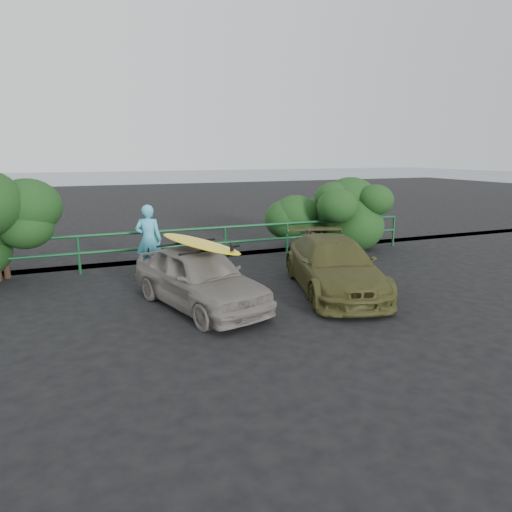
{
  "coord_description": "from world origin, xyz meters",
  "views": [
    {
      "loc": [
        -3.01,
        -7.45,
        3.1
      ],
      "look_at": [
        0.54,
        1.44,
        0.94
      ],
      "focal_mm": 32.0,
      "sensor_mm": 36.0,
      "label": 1
    }
  ],
  "objects": [
    {
      "name": "guardrail",
      "position": [
        0.0,
        5.0,
        0.52
      ],
      "size": [
        14.0,
        0.08,
        1.04
      ],
      "primitive_type": null,
      "color": "#134524",
      "rests_on": "ground"
    },
    {
      "name": "olive_vehicle",
      "position": [
        2.38,
        1.26,
        0.6
      ],
      "size": [
        2.73,
        4.45,
        1.21
      ],
      "primitive_type": "imported",
      "rotation": [
        0.0,
        0.0,
        -0.27
      ],
      "color": "#43441E",
      "rests_on": "ground"
    },
    {
      "name": "ground",
      "position": [
        0.0,
        0.0,
        0.0
      ],
      "size": [
        80.0,
        80.0,
        0.0
      ],
      "primitive_type": "plane",
      "color": "black"
    },
    {
      "name": "man",
      "position": [
        -1.29,
        4.31,
        0.91
      ],
      "size": [
        0.77,
        0.63,
        1.83
      ],
      "primitive_type": "imported",
      "rotation": [
        0.0,
        0.0,
        2.82
      ],
      "color": "#45B1D0",
      "rests_on": "ground"
    },
    {
      "name": "surfboard",
      "position": [
        -0.76,
        1.32,
        1.34
      ],
      "size": [
        1.35,
        2.88,
        0.08
      ],
      "primitive_type": "ellipsoid",
      "rotation": [
        0.0,
        0.0,
        0.28
      ],
      "color": "yellow",
      "rests_on": "roof_rack"
    },
    {
      "name": "ocean",
      "position": [
        0.0,
        60.0,
        0.0
      ],
      "size": [
        200.0,
        200.0,
        0.0
      ],
      "primitive_type": "plane",
      "color": "slate",
      "rests_on": "ground"
    },
    {
      "name": "roof_rack",
      "position": [
        -0.76,
        1.32,
        1.27
      ],
      "size": [
        1.59,
        1.3,
        0.05
      ],
      "primitive_type": null,
      "rotation": [
        0.0,
        0.0,
        0.28
      ],
      "color": "black",
      "rests_on": "sedan"
    },
    {
      "name": "sedan",
      "position": [
        -0.76,
        1.32,
        0.62
      ],
      "size": [
        2.43,
        3.93,
        1.25
      ],
      "primitive_type": "imported",
      "rotation": [
        0.0,
        0.0,
        0.28
      ],
      "color": "slate",
      "rests_on": "ground"
    },
    {
      "name": "shrub_right",
      "position": [
        5.0,
        5.5,
        1.01
      ],
      "size": [
        3.2,
        2.4,
        2.02
      ],
      "primitive_type": null,
      "color": "#1A4017",
      "rests_on": "ground"
    }
  ]
}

